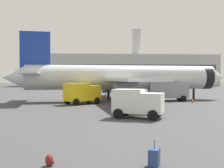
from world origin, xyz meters
The scene contains 9 objects.
airplane_at_gate centered at (4.54, 38.97, 3.66)m, with size 35.76×32.35×10.50m.
service_truck centered at (-1.56, 33.74, 1.61)m, with size 5.21×4.52×2.90m.
fuel_truck centered at (11.64, 38.34, 1.77)m, with size 6.08×2.89×3.20m.
cargo_van centered at (3.99, 20.18, 1.45)m, with size 4.83×3.73×2.60m.
safety_cone_mid centered at (2.31, 49.28, 0.36)m, with size 0.44×0.44×0.72m.
safety_cone_far centered at (14.38, 34.64, 0.34)m, with size 0.44×0.44×0.68m.
rolling_suitcase centered at (2.55, 6.72, 0.39)m, with size 0.62×0.74×1.10m.
traveller_backpack centered at (-1.72, 7.09, 0.23)m, with size 0.36×0.40×0.48m.
terminal_building centered at (12.22, 120.82, 6.99)m, with size 84.56×20.08×25.73m.
Camera 1 is at (0.10, -4.27, 3.61)m, focal length 44.18 mm.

